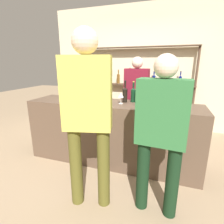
{
  "coord_description": "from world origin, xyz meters",
  "views": [
    {
      "loc": [
        0.81,
        -2.39,
        1.51
      ],
      "look_at": [
        0.0,
        0.0,
        0.81
      ],
      "focal_mm": 28.0,
      "sensor_mm": 36.0,
      "label": 1
    }
  ],
  "objects_px": {
    "cork_jar": "(70,94)",
    "customer_right": "(161,129)",
    "wine_glass": "(121,95)",
    "server_behind_counter": "(136,93)",
    "counter_bottle_5": "(175,100)",
    "counter_bottle_2": "(133,94)",
    "ice_bucket": "(144,97)",
    "counter_bottle_0": "(103,94)",
    "counter_bottle_1": "(125,94)",
    "counter_bottle_4": "(63,89)",
    "customer_center": "(87,110)",
    "counter_bottle_3": "(97,93)"
  },
  "relations": [
    {
      "from": "counter_bottle_5",
      "to": "server_behind_counter",
      "type": "relative_size",
      "value": 0.21
    },
    {
      "from": "counter_bottle_1",
      "to": "customer_center",
      "type": "distance_m",
      "value": 1.03
    },
    {
      "from": "customer_center",
      "to": "counter_bottle_5",
      "type": "bearing_deg",
      "value": -61.6
    },
    {
      "from": "server_behind_counter",
      "to": "customer_right",
      "type": "relative_size",
      "value": 1.03
    },
    {
      "from": "counter_bottle_1",
      "to": "ice_bucket",
      "type": "xyz_separation_m",
      "value": [
        0.29,
        -0.04,
        -0.02
      ]
    },
    {
      "from": "counter_bottle_3",
      "to": "server_behind_counter",
      "type": "relative_size",
      "value": 0.22
    },
    {
      "from": "cork_jar",
      "to": "server_behind_counter",
      "type": "xyz_separation_m",
      "value": [
        0.94,
        0.88,
        -0.07
      ]
    },
    {
      "from": "counter_bottle_5",
      "to": "counter_bottle_4",
      "type": "bearing_deg",
      "value": 168.24
    },
    {
      "from": "counter_bottle_2",
      "to": "ice_bucket",
      "type": "bearing_deg",
      "value": -27.38
    },
    {
      "from": "counter_bottle_0",
      "to": "customer_center",
      "type": "bearing_deg",
      "value": -78.97
    },
    {
      "from": "counter_bottle_4",
      "to": "cork_jar",
      "type": "bearing_deg",
      "value": -24.87
    },
    {
      "from": "counter_bottle_1",
      "to": "counter_bottle_2",
      "type": "distance_m",
      "value": 0.12
    },
    {
      "from": "cork_jar",
      "to": "server_behind_counter",
      "type": "height_order",
      "value": "server_behind_counter"
    },
    {
      "from": "counter_bottle_0",
      "to": "counter_bottle_1",
      "type": "relative_size",
      "value": 1.09
    },
    {
      "from": "counter_bottle_0",
      "to": "counter_bottle_4",
      "type": "distance_m",
      "value": 0.94
    },
    {
      "from": "counter_bottle_0",
      "to": "counter_bottle_1",
      "type": "bearing_deg",
      "value": 40.62
    },
    {
      "from": "counter_bottle_1",
      "to": "customer_right",
      "type": "height_order",
      "value": "customer_right"
    },
    {
      "from": "customer_right",
      "to": "counter_bottle_3",
      "type": "bearing_deg",
      "value": 55.57
    },
    {
      "from": "counter_bottle_4",
      "to": "counter_bottle_5",
      "type": "xyz_separation_m",
      "value": [
        1.84,
        -0.38,
        -0.01
      ]
    },
    {
      "from": "wine_glass",
      "to": "customer_right",
      "type": "xyz_separation_m",
      "value": [
        0.61,
        -0.78,
        -0.15
      ]
    },
    {
      "from": "counter_bottle_4",
      "to": "cork_jar",
      "type": "distance_m",
      "value": 0.23
    },
    {
      "from": "counter_bottle_1",
      "to": "ice_bucket",
      "type": "bearing_deg",
      "value": -7.71
    },
    {
      "from": "counter_bottle_0",
      "to": "counter_bottle_2",
      "type": "bearing_deg",
      "value": 36.67
    },
    {
      "from": "counter_bottle_1",
      "to": "counter_bottle_3",
      "type": "xyz_separation_m",
      "value": [
        -0.4,
        -0.12,
        0.01
      ]
    },
    {
      "from": "server_behind_counter",
      "to": "customer_center",
      "type": "distance_m",
      "value": 1.91
    },
    {
      "from": "counter_bottle_4",
      "to": "cork_jar",
      "type": "height_order",
      "value": "counter_bottle_4"
    },
    {
      "from": "counter_bottle_4",
      "to": "customer_center",
      "type": "bearing_deg",
      "value": -47.32
    },
    {
      "from": "counter_bottle_2",
      "to": "counter_bottle_3",
      "type": "bearing_deg",
      "value": -161.04
    },
    {
      "from": "ice_bucket",
      "to": "customer_right",
      "type": "bearing_deg",
      "value": -71.38
    },
    {
      "from": "cork_jar",
      "to": "server_behind_counter",
      "type": "relative_size",
      "value": 0.09
    },
    {
      "from": "counter_bottle_4",
      "to": "ice_bucket",
      "type": "height_order",
      "value": "counter_bottle_4"
    },
    {
      "from": "counter_bottle_1",
      "to": "server_behind_counter",
      "type": "bearing_deg",
      "value": 89.92
    },
    {
      "from": "counter_bottle_3",
      "to": "counter_bottle_4",
      "type": "xyz_separation_m",
      "value": [
        -0.75,
        0.22,
        -0.0
      ]
    },
    {
      "from": "customer_right",
      "to": "counter_bottle_0",
      "type": "bearing_deg",
      "value": 55.61
    },
    {
      "from": "wine_glass",
      "to": "server_behind_counter",
      "type": "distance_m",
      "value": 1.01
    },
    {
      "from": "customer_center",
      "to": "counter_bottle_0",
      "type": "bearing_deg",
      "value": -2.88
    },
    {
      "from": "counter_bottle_1",
      "to": "counter_bottle_5",
      "type": "bearing_deg",
      "value": -22.05
    },
    {
      "from": "customer_center",
      "to": "counter_bottle_3",
      "type": "bearing_deg",
      "value": 3.76
    },
    {
      "from": "cork_jar",
      "to": "customer_right",
      "type": "height_order",
      "value": "customer_right"
    },
    {
      "from": "server_behind_counter",
      "to": "customer_right",
      "type": "xyz_separation_m",
      "value": [
        0.58,
        -1.79,
        -0.03
      ]
    },
    {
      "from": "counter_bottle_1",
      "to": "counter_bottle_3",
      "type": "distance_m",
      "value": 0.42
    },
    {
      "from": "counter_bottle_1",
      "to": "counter_bottle_4",
      "type": "xyz_separation_m",
      "value": [
        -1.14,
        0.1,
        0.01
      ]
    },
    {
      "from": "counter_bottle_5",
      "to": "counter_bottle_0",
      "type": "bearing_deg",
      "value": 176.67
    },
    {
      "from": "counter_bottle_4",
      "to": "server_behind_counter",
      "type": "bearing_deg",
      "value": 34.42
    },
    {
      "from": "server_behind_counter",
      "to": "ice_bucket",
      "type": "bearing_deg",
      "value": 20.73
    },
    {
      "from": "counter_bottle_0",
      "to": "ice_bucket",
      "type": "distance_m",
      "value": 0.59
    },
    {
      "from": "counter_bottle_2",
      "to": "counter_bottle_5",
      "type": "relative_size",
      "value": 0.91
    },
    {
      "from": "server_behind_counter",
      "to": "counter_bottle_0",
      "type": "bearing_deg",
      "value": -10.22
    },
    {
      "from": "counter_bottle_2",
      "to": "server_behind_counter",
      "type": "distance_m",
      "value": 0.85
    },
    {
      "from": "customer_center",
      "to": "customer_right",
      "type": "relative_size",
      "value": 1.14
    }
  ]
}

